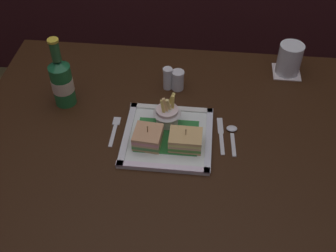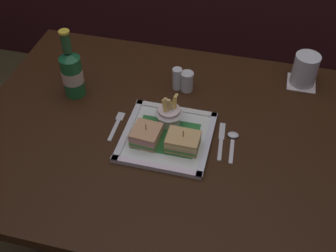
{
  "view_description": "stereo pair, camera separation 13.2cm",
  "coord_description": "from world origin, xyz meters",
  "px_view_note": "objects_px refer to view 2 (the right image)",
  "views": [
    {
      "loc": [
        0.1,
        -0.95,
        1.69
      ],
      "look_at": [
        0.0,
        -0.02,
        0.76
      ],
      "focal_mm": 45.38,
      "sensor_mm": 36.0,
      "label": 1
    },
    {
      "loc": [
        0.23,
        -0.93,
        1.69
      ],
      "look_at": [
        0.0,
        -0.02,
        0.76
      ],
      "focal_mm": 45.38,
      "sensor_mm": 36.0,
      "label": 2
    }
  ],
  "objects_px": {
    "sandwich_half_left": "(146,135)",
    "spoon": "(233,139)",
    "water_glass": "(304,72)",
    "knife": "(221,139)",
    "fork": "(117,124)",
    "pepper_shaker": "(187,83)",
    "dining_table": "(169,152)",
    "fries_cup": "(169,113)",
    "square_plate": "(167,137)",
    "salt_shaker": "(177,80)",
    "sandwich_half_right": "(183,142)",
    "beer_bottle": "(72,72)"
  },
  "relations": [
    {
      "from": "water_glass",
      "to": "knife",
      "type": "height_order",
      "value": "water_glass"
    },
    {
      "from": "sandwich_half_right",
      "to": "fries_cup",
      "type": "distance_m",
      "value": 0.12
    },
    {
      "from": "beer_bottle",
      "to": "spoon",
      "type": "distance_m",
      "value": 0.58
    },
    {
      "from": "sandwich_half_left",
      "to": "pepper_shaker",
      "type": "relative_size",
      "value": 1.26
    },
    {
      "from": "water_glass",
      "to": "fork",
      "type": "xyz_separation_m",
      "value": [
        -0.58,
        -0.36,
        -0.05
      ]
    },
    {
      "from": "sandwich_half_left",
      "to": "pepper_shaker",
      "type": "height_order",
      "value": "sandwich_half_left"
    },
    {
      "from": "beer_bottle",
      "to": "fork",
      "type": "height_order",
      "value": "beer_bottle"
    },
    {
      "from": "dining_table",
      "to": "sandwich_half_left",
      "type": "bearing_deg",
      "value": -131.23
    },
    {
      "from": "salt_shaker",
      "to": "fork",
      "type": "bearing_deg",
      "value": -122.81
    },
    {
      "from": "fries_cup",
      "to": "sandwich_half_right",
      "type": "bearing_deg",
      "value": -54.69
    },
    {
      "from": "water_glass",
      "to": "spoon",
      "type": "bearing_deg",
      "value": -120.48
    },
    {
      "from": "fries_cup",
      "to": "water_glass",
      "type": "bearing_deg",
      "value": 38.24
    },
    {
      "from": "dining_table",
      "to": "sandwich_half_left",
      "type": "distance_m",
      "value": 0.16
    },
    {
      "from": "fork",
      "to": "pepper_shaker",
      "type": "height_order",
      "value": "pepper_shaker"
    },
    {
      "from": "beer_bottle",
      "to": "fork",
      "type": "bearing_deg",
      "value": -31.26
    },
    {
      "from": "dining_table",
      "to": "salt_shaker",
      "type": "xyz_separation_m",
      "value": [
        -0.02,
        0.22,
        0.13
      ]
    },
    {
      "from": "fork",
      "to": "sandwich_half_left",
      "type": "bearing_deg",
      "value": -24.67
    },
    {
      "from": "beer_bottle",
      "to": "fork",
      "type": "xyz_separation_m",
      "value": [
        0.19,
        -0.12,
        -0.09
      ]
    },
    {
      "from": "dining_table",
      "to": "fries_cup",
      "type": "relative_size",
      "value": 11.61
    },
    {
      "from": "dining_table",
      "to": "water_glass",
      "type": "xyz_separation_m",
      "value": [
        0.41,
        0.35,
        0.15
      ]
    },
    {
      "from": "water_glass",
      "to": "salt_shaker",
      "type": "height_order",
      "value": "water_glass"
    },
    {
      "from": "fries_cup",
      "to": "dining_table",
      "type": "bearing_deg",
      "value": -77.28
    },
    {
      "from": "beer_bottle",
      "to": "knife",
      "type": "distance_m",
      "value": 0.55
    },
    {
      "from": "salt_shaker",
      "to": "sandwich_half_right",
      "type": "bearing_deg",
      "value": -73.42
    },
    {
      "from": "fork",
      "to": "spoon",
      "type": "relative_size",
      "value": 1.02
    },
    {
      "from": "beer_bottle",
      "to": "water_glass",
      "type": "height_order",
      "value": "beer_bottle"
    },
    {
      "from": "fries_cup",
      "to": "fork",
      "type": "relative_size",
      "value": 0.83
    },
    {
      "from": "square_plate",
      "to": "pepper_shaker",
      "type": "xyz_separation_m",
      "value": [
        0.01,
        0.25,
        0.03
      ]
    },
    {
      "from": "dining_table",
      "to": "fork",
      "type": "relative_size",
      "value": 9.58
    },
    {
      "from": "fries_cup",
      "to": "salt_shaker",
      "type": "relative_size",
      "value": 1.32
    },
    {
      "from": "sandwich_half_left",
      "to": "beer_bottle",
      "type": "xyz_separation_m",
      "value": [
        -0.31,
        0.17,
        0.06
      ]
    },
    {
      "from": "square_plate",
      "to": "fries_cup",
      "type": "relative_size",
      "value": 2.51
    },
    {
      "from": "square_plate",
      "to": "sandwich_half_left",
      "type": "height_order",
      "value": "sandwich_half_left"
    },
    {
      "from": "dining_table",
      "to": "square_plate",
      "type": "bearing_deg",
      "value": -86.62
    },
    {
      "from": "fries_cup",
      "to": "knife",
      "type": "bearing_deg",
      "value": -7.84
    },
    {
      "from": "fries_cup",
      "to": "knife",
      "type": "distance_m",
      "value": 0.18
    },
    {
      "from": "sandwich_half_left",
      "to": "knife",
      "type": "distance_m",
      "value": 0.24
    },
    {
      "from": "knife",
      "to": "spoon",
      "type": "relative_size",
      "value": 1.24
    },
    {
      "from": "square_plate",
      "to": "water_glass",
      "type": "bearing_deg",
      "value": 43.63
    },
    {
      "from": "water_glass",
      "to": "spoon",
      "type": "height_order",
      "value": "water_glass"
    },
    {
      "from": "square_plate",
      "to": "sandwich_half_right",
      "type": "bearing_deg",
      "value": -29.96
    },
    {
      "from": "dining_table",
      "to": "sandwich_half_left",
      "type": "relative_size",
      "value": 13.83
    },
    {
      "from": "salt_shaker",
      "to": "dining_table",
      "type": "bearing_deg",
      "value": -83.51
    },
    {
      "from": "fork",
      "to": "knife",
      "type": "xyz_separation_m",
      "value": [
        0.34,
        0.02,
        -0.0
      ]
    },
    {
      "from": "water_glass",
      "to": "pepper_shaker",
      "type": "bearing_deg",
      "value": -161.12
    },
    {
      "from": "sandwich_half_left",
      "to": "fork",
      "type": "distance_m",
      "value": 0.13
    },
    {
      "from": "sandwich_half_right",
      "to": "spoon",
      "type": "xyz_separation_m",
      "value": [
        0.14,
        0.08,
        -0.03
      ]
    },
    {
      "from": "sandwich_half_left",
      "to": "spoon",
      "type": "distance_m",
      "value": 0.27
    },
    {
      "from": "beer_bottle",
      "to": "fries_cup",
      "type": "bearing_deg",
      "value": -12.12
    },
    {
      "from": "sandwich_half_left",
      "to": "water_glass",
      "type": "bearing_deg",
      "value": 42.19
    }
  ]
}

